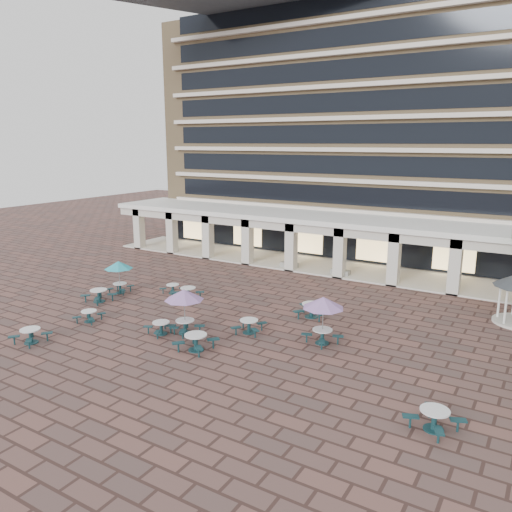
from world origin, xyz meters
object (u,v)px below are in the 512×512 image
at_px(planter_right, 340,269).
at_px(picnic_table_1, 31,335).
at_px(planter_left, 289,263).
at_px(picnic_table_2, 196,341).
at_px(picnic_table_0, 89,315).

bearing_deg(planter_right, picnic_table_1, -112.70).
bearing_deg(planter_left, picnic_table_1, -101.49).
bearing_deg(picnic_table_1, picnic_table_2, 20.95).
relative_size(picnic_table_0, planter_left, 1.16).
xyz_separation_m(picnic_table_0, planter_right, (8.74, 17.35, 0.13)).
distance_m(picnic_table_2, planter_left, 17.77).
relative_size(picnic_table_0, picnic_table_1, 0.96).
height_order(picnic_table_1, planter_left, planter_left).
bearing_deg(picnic_table_1, planter_right, 63.23).
relative_size(picnic_table_0, picnic_table_2, 0.88).
relative_size(picnic_table_1, picnic_table_2, 0.92).
height_order(picnic_table_0, picnic_table_2, picnic_table_2).
bearing_deg(planter_left, picnic_table_0, -103.60).
distance_m(picnic_table_0, picnic_table_1, 3.78).
bearing_deg(picnic_table_2, picnic_table_0, 177.77).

